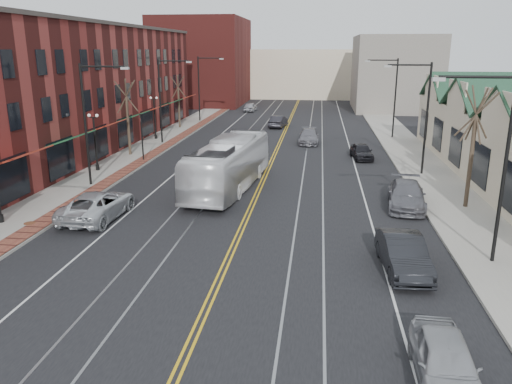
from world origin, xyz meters
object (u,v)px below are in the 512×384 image
(transit_bus, at_px, (229,165))
(parked_car_c, at_px, (406,195))
(parked_car_a, at_px, (446,362))
(parked_suv, at_px, (98,205))
(parked_car_b, at_px, (403,254))
(parked_car_d, at_px, (362,151))

(transit_bus, height_order, parked_car_c, transit_bus)
(parked_car_a, height_order, parked_car_c, parked_car_c)
(parked_car_c, bearing_deg, transit_bus, 172.82)
(parked_suv, relative_size, parked_car_a, 1.35)
(parked_car_c, bearing_deg, parked_suv, -159.79)
(transit_bus, distance_m, parked_car_a, 21.50)
(parked_car_b, distance_m, parked_car_d, 22.48)
(parked_suv, height_order, parked_car_c, parked_suv)
(parked_car_a, relative_size, parked_car_c, 0.80)
(transit_bus, relative_size, parked_car_d, 3.07)
(parked_car_b, xyz_separation_m, parked_car_d, (0.00, 22.48, -0.10))
(transit_bus, xyz_separation_m, parked_car_d, (9.50, 10.72, -1.00))
(parked_suv, xyz_separation_m, parked_car_b, (15.61, -4.86, -0.01))
(parked_car_a, height_order, parked_car_d, parked_car_a)
(transit_bus, relative_size, parked_car_b, 2.58)
(parked_suv, bearing_deg, parked_car_a, 144.14)
(parked_car_c, bearing_deg, parked_car_b, -93.42)
(parked_car_b, bearing_deg, transit_bus, 125.16)
(parked_car_c, xyz_separation_m, parked_car_d, (-1.58, 13.40, -0.08))
(transit_bus, bearing_deg, parked_car_b, 135.39)
(transit_bus, distance_m, parked_car_b, 15.15)
(transit_bus, height_order, parked_car_b, transit_bus)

